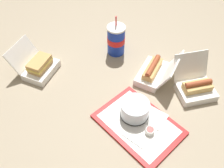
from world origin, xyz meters
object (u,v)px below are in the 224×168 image
object	(u,v)px
ketchup_cup	(150,131)
clamshell_hotdog_left	(195,87)
plastic_fork	(133,140)
clamshell_hotdog_right	(154,72)
clamshell_sandwich_center	(39,66)
soda_cup_back	(116,40)
cake_container	(135,109)
food_tray	(138,124)

from	to	relation	value
ketchup_cup	clamshell_hotdog_left	bearing A→B (deg)	-98.37
plastic_fork	clamshell_hotdog_left	xyz separation A→B (m)	(-0.09, -0.42, 0.03)
clamshell_hotdog_right	clamshell_sandwich_center	xyz separation A→B (m)	(0.51, 0.34, 0.00)
soda_cup_back	plastic_fork	bearing A→B (deg)	134.00
cake_container	clamshell_hotdog_right	bearing A→B (deg)	-77.46
ketchup_cup	clamshell_hotdog_right	world-z (taller)	clamshell_hotdog_right
clamshell_hotdog_right	clamshell_hotdog_left	distance (m)	0.22
clamshell_hotdog_right	clamshell_hotdog_left	size ratio (longest dim) A/B	0.89
clamshell_sandwich_center	soda_cup_back	xyz separation A→B (m)	(-0.23, -0.38, 0.05)
clamshell_sandwich_center	clamshell_hotdog_left	size ratio (longest dim) A/B	0.90
clamshell_hotdog_right	clamshell_hotdog_left	xyz separation A→B (m)	(-0.22, -0.04, 0.00)
food_tray	clamshell_hotdog_left	bearing A→B (deg)	-108.84
ketchup_cup	clamshell_hotdog_right	xyz separation A→B (m)	(0.17, -0.31, 0.01)
clamshell_hotdog_right	soda_cup_back	size ratio (longest dim) A/B	1.01
ketchup_cup	soda_cup_back	distance (m)	0.57
cake_container	clamshell_hotdog_right	distance (m)	0.27
food_tray	clamshell_hotdog_left	size ratio (longest dim) A/B	1.53
plastic_fork	clamshell_hotdog_left	size ratio (longest dim) A/B	0.41
clamshell_hotdog_left	plastic_fork	bearing A→B (deg)	78.53
food_tray	clamshell_hotdog_right	world-z (taller)	clamshell_hotdog_right
plastic_fork	clamshell_sandwich_center	bearing A→B (deg)	-2.74
clamshell_hotdog_left	soda_cup_back	size ratio (longest dim) A/B	1.13
cake_container	soda_cup_back	xyz separation A→B (m)	(0.34, -0.31, 0.04)
clamshell_hotdog_right	soda_cup_back	distance (m)	0.29
plastic_fork	clamshell_sandwich_center	size ratio (longest dim) A/B	0.46
ketchup_cup	clamshell_hotdog_left	world-z (taller)	clamshell_hotdog_left
food_tray	clamshell_hotdog_right	bearing A→B (deg)	-70.94
clamshell_hotdog_right	clamshell_sandwich_center	distance (m)	0.61
food_tray	clamshell_sandwich_center	size ratio (longest dim) A/B	1.69
ketchup_cup	clamshell_sandwich_center	distance (m)	0.67
cake_container	clamshell_hotdog_left	world-z (taller)	clamshell_hotdog_left
cake_container	clamshell_sandwich_center	size ratio (longest dim) A/B	0.56
clamshell_hotdog_right	food_tray	bearing A→B (deg)	109.06
plastic_fork	soda_cup_back	size ratio (longest dim) A/B	0.47
cake_container	ketchup_cup	xyz separation A→B (m)	(-0.11, 0.04, -0.02)
clamshell_sandwich_center	soda_cup_back	size ratio (longest dim) A/B	1.02
plastic_fork	clamshell_hotdog_right	world-z (taller)	clamshell_hotdog_right
ketchup_cup	clamshell_sandwich_center	xyz separation A→B (m)	(0.67, 0.04, 0.02)
soda_cup_back	clamshell_hotdog_right	bearing A→B (deg)	171.69
food_tray	plastic_fork	size ratio (longest dim) A/B	3.70
cake_container	clamshell_hotdog_left	bearing A→B (deg)	-117.44
food_tray	cake_container	distance (m)	0.07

